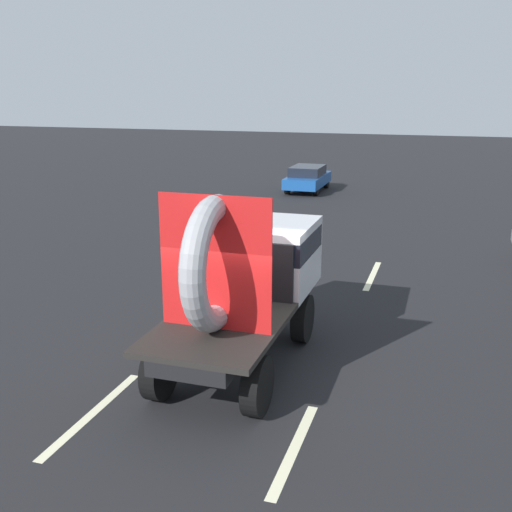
{
  "coord_description": "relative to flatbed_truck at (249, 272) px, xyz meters",
  "views": [
    {
      "loc": [
        3.47,
        -9.51,
        5.01
      ],
      "look_at": [
        -0.0,
        1.27,
        1.85
      ],
      "focal_mm": 42.45,
      "sensor_mm": 36.0,
      "label": 1
    }
  ],
  "objects": [
    {
      "name": "lane_dash_left_near",
      "position": [
        -1.65,
        -2.95,
        -1.65
      ],
      "size": [
        0.16,
        2.77,
        0.01
      ],
      "primitive_type": "cube",
      "rotation": [
        0.0,
        0.0,
        1.57
      ],
      "color": "beige",
      "rests_on": "ground_plane"
    },
    {
      "name": "lane_dash_right_far",
      "position": [
        1.65,
        5.83,
        -1.65
      ],
      "size": [
        0.16,
        2.75,
        0.01
      ],
      "primitive_type": "cube",
      "rotation": [
        0.0,
        0.0,
        1.57
      ],
      "color": "beige",
      "rests_on": "ground_plane"
    },
    {
      "name": "lane_dash_left_far",
      "position": [
        -1.65,
        5.86,
        -1.65
      ],
      "size": [
        0.16,
        2.54,
        0.01
      ],
      "primitive_type": "cube",
      "rotation": [
        0.0,
        0.0,
        1.57
      ],
      "color": "beige",
      "rests_on": "ground_plane"
    },
    {
      "name": "ground_plane",
      "position": [
        0.0,
        -0.83,
        -1.65
      ],
      "size": [
        120.0,
        120.0,
        0.0
      ],
      "primitive_type": "plane",
      "color": "black"
    },
    {
      "name": "flatbed_truck",
      "position": [
        0.0,
        0.0,
        0.0
      ],
      "size": [
        2.02,
        4.89,
        3.41
      ],
      "color": "black",
      "rests_on": "ground_plane"
    },
    {
      "name": "distant_sedan",
      "position": [
        -3.31,
        19.16,
        -0.98
      ],
      "size": [
        1.65,
        3.85,
        1.26
      ],
      "color": "black",
      "rests_on": "ground_plane"
    },
    {
      "name": "lane_dash_right_near",
      "position": [
        1.65,
        -2.9,
        -1.65
      ],
      "size": [
        0.16,
        2.46,
        0.01
      ],
      "primitive_type": "cube",
      "rotation": [
        0.0,
        0.0,
        1.57
      ],
      "color": "beige",
      "rests_on": "ground_plane"
    }
  ]
}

